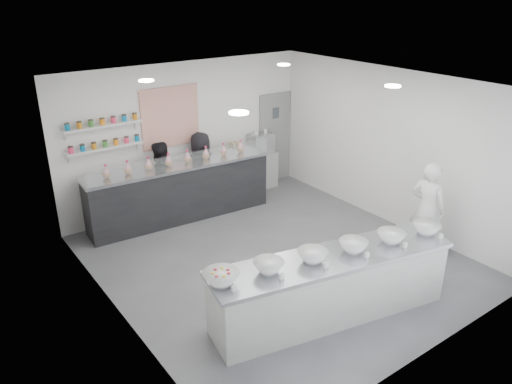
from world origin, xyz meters
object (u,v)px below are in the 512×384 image
prep_counter (331,287)px  staff_right (202,170)px  woman_prep (427,209)px  back_bar (180,192)px  staff_left (160,181)px  espresso_machine (261,143)px  espresso_ledge (254,172)px

prep_counter → staff_right: size_ratio=2.19×
prep_counter → woman_prep: bearing=19.7°
back_bar → staff_left: 0.44m
espresso_machine → prep_counter: bearing=-115.2°
staff_left → staff_right: (0.94, 0.00, 0.02)m
back_bar → espresso_machine: espresso_machine is taller
espresso_ledge → woman_prep: (0.69, -4.11, 0.41)m
staff_left → staff_right: staff_right is taller
prep_counter → espresso_ledge: bearing=78.7°
back_bar → woman_prep: 4.66m
back_bar → woman_prep: woman_prep is taller
back_bar → staff_right: size_ratio=2.30×
woman_prep → staff_right: size_ratio=1.04×
espresso_machine → woman_prep: bearing=-83.2°
prep_counter → staff_left: bearing=107.9°
staff_right → prep_counter: bearing=93.8°
staff_left → prep_counter: bearing=80.9°
espresso_ledge → prep_counter: bearing=-113.0°
woman_prep → staff_right: (-2.12, 3.98, -0.03)m
woman_prep → staff_right: woman_prep is taller
staff_right → woman_prep: bearing=128.0°
back_bar → staff_left: bearing=143.7°
espresso_ledge → espresso_machine: size_ratio=2.16×
espresso_machine → staff_left: staff_left is taller
woman_prep → staff_right: 4.51m
prep_counter → espresso_ledge: prep_counter is taller
woman_prep → staff_left: 5.02m
prep_counter → staff_left: 4.38m
woman_prep → back_bar: bearing=23.8°
prep_counter → espresso_ledge: (1.90, 4.47, -0.05)m
espresso_machine → staff_left: 2.59m
espresso_machine → staff_right: size_ratio=0.33×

